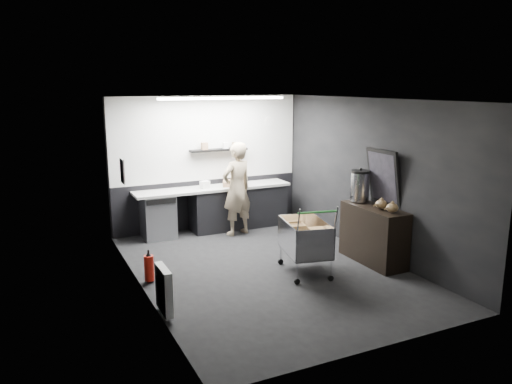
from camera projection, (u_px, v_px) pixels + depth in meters
name	position (u px, v px, depth m)	size (l,w,h in m)	color
floor	(267.00, 269.00, 8.06)	(5.50, 5.50, 0.00)	black
ceiling	(268.00, 99.00, 7.49)	(5.50, 5.50, 0.00)	white
wall_back	(207.00, 163.00, 10.21)	(5.50, 5.50, 0.00)	black
wall_front	(383.00, 234.00, 5.35)	(5.50, 5.50, 0.00)	black
wall_left	(140.00, 200.00, 6.94)	(5.50, 5.50, 0.00)	black
wall_right	(371.00, 177.00, 8.62)	(5.50, 5.50, 0.00)	black
kitchen_wall_panel	(207.00, 138.00, 10.08)	(3.95, 0.02, 1.70)	silver
dado_panel	(209.00, 203.00, 10.37)	(3.95, 0.02, 1.00)	black
floating_shelf	(219.00, 150.00, 10.12)	(1.20, 0.22, 0.04)	black
wall_clock	(269.00, 121.00, 10.60)	(0.20, 0.20, 0.03)	white
poster	(122.00, 171.00, 8.05)	(0.02, 0.30, 0.40)	silver
poster_red_band	(122.00, 167.00, 8.04)	(0.01, 0.22, 0.10)	red
radiator	(164.00, 290.00, 6.38)	(0.10, 0.50, 0.60)	white
ceiling_strip	(223.00, 98.00, 9.13)	(2.40, 0.20, 0.04)	white
prep_counter	(220.00, 208.00, 10.16)	(3.20, 0.61, 0.90)	black
person	(237.00, 189.00, 9.74)	(0.67, 0.44, 1.84)	beige
shopping_cart	(305.00, 240.00, 7.80)	(0.81, 1.14, 1.13)	silver
sideboard	(373.00, 227.00, 8.30)	(0.54, 1.26, 1.89)	black
fire_extinguisher	(149.00, 267.00, 7.49)	(0.15, 0.15, 0.48)	#AF170B
cardboard_box	(235.00, 183.00, 10.15)	(0.50, 0.38, 0.10)	#886548
pink_tub	(237.00, 180.00, 10.20)	(0.20, 0.20, 0.20)	beige
white_container	(205.00, 185.00, 9.87)	(0.17, 0.13, 0.15)	white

